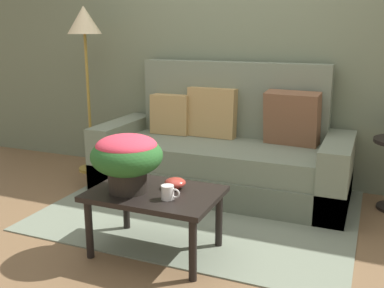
{
  "coord_description": "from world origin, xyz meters",
  "views": [
    {
      "loc": [
        1.23,
        -3.04,
        1.43
      ],
      "look_at": [
        -0.02,
        -0.04,
        0.6
      ],
      "focal_mm": 41.65,
      "sensor_mm": 36.0,
      "label": 1
    }
  ],
  "objects_px": {
    "couch": "(222,154)",
    "snack_bowl": "(175,183)",
    "coffee_table": "(155,200)",
    "potted_plant": "(127,156)",
    "coffee_mug": "(168,192)",
    "floor_lamp": "(85,35)"
  },
  "relations": [
    {
      "from": "potted_plant",
      "to": "coffee_table",
      "type": "bearing_deg",
      "value": 22.32
    },
    {
      "from": "coffee_table",
      "to": "potted_plant",
      "type": "xyz_separation_m",
      "value": [
        -0.16,
        -0.07,
        0.29
      ]
    },
    {
      "from": "floor_lamp",
      "to": "potted_plant",
      "type": "relative_size",
      "value": 3.63
    },
    {
      "from": "floor_lamp",
      "to": "coffee_table",
      "type": "bearing_deg",
      "value": -42.95
    },
    {
      "from": "coffee_mug",
      "to": "snack_bowl",
      "type": "height_order",
      "value": "coffee_mug"
    },
    {
      "from": "couch",
      "to": "floor_lamp",
      "type": "xyz_separation_m",
      "value": [
        -1.45,
        0.03,
        1.04
      ]
    },
    {
      "from": "snack_bowl",
      "to": "potted_plant",
      "type": "bearing_deg",
      "value": -147.46
    },
    {
      "from": "floor_lamp",
      "to": "snack_bowl",
      "type": "relative_size",
      "value": 11.85
    },
    {
      "from": "coffee_table",
      "to": "potted_plant",
      "type": "distance_m",
      "value": 0.34
    },
    {
      "from": "coffee_table",
      "to": "potted_plant",
      "type": "bearing_deg",
      "value": -157.68
    },
    {
      "from": "coffee_table",
      "to": "coffee_mug",
      "type": "height_order",
      "value": "coffee_mug"
    },
    {
      "from": "couch",
      "to": "coffee_mug",
      "type": "distance_m",
      "value": 1.4
    },
    {
      "from": "coffee_table",
      "to": "floor_lamp",
      "type": "height_order",
      "value": "floor_lamp"
    },
    {
      "from": "potted_plant",
      "to": "coffee_mug",
      "type": "xyz_separation_m",
      "value": [
        0.3,
        -0.03,
        -0.19
      ]
    },
    {
      "from": "couch",
      "to": "snack_bowl",
      "type": "bearing_deg",
      "value": -86.13
    },
    {
      "from": "couch",
      "to": "potted_plant",
      "type": "relative_size",
      "value": 4.89
    },
    {
      "from": "potted_plant",
      "to": "coffee_mug",
      "type": "bearing_deg",
      "value": -5.36
    },
    {
      "from": "couch",
      "to": "coffee_table",
      "type": "height_order",
      "value": "couch"
    },
    {
      "from": "potted_plant",
      "to": "snack_bowl",
      "type": "distance_m",
      "value": 0.36
    },
    {
      "from": "couch",
      "to": "coffee_table",
      "type": "relative_size",
      "value": 2.7
    },
    {
      "from": "coffee_table",
      "to": "coffee_mug",
      "type": "relative_size",
      "value": 6.77
    },
    {
      "from": "couch",
      "to": "snack_bowl",
      "type": "relative_size",
      "value": 15.95
    }
  ]
}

